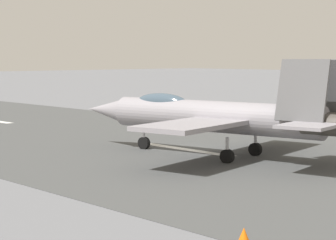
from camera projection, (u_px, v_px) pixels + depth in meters
ground_plane at (187, 150)px, 39.47m from camera, size 400.00×400.00×0.00m
runway_strip at (188, 150)px, 39.45m from camera, size 240.00×26.00×0.02m
fighter_jet at (215, 115)px, 36.61m from camera, size 18.07×14.36×5.56m
marker_cone_near at (244, 236)px, 19.50m from camera, size 0.44×0.44×0.55m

